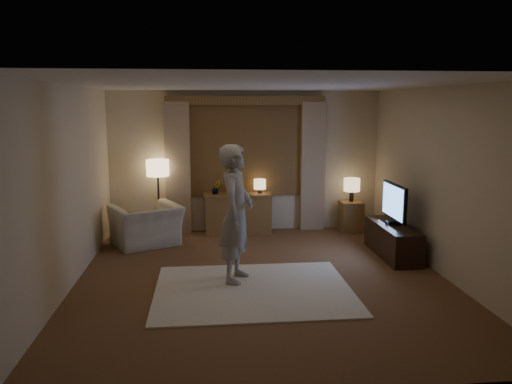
{
  "coord_description": "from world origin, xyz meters",
  "views": [
    {
      "loc": [
        -0.74,
        -6.45,
        2.35
      ],
      "look_at": [
        -0.03,
        0.6,
        1.1
      ],
      "focal_mm": 35.0,
      "sensor_mm": 36.0,
      "label": 1
    }
  ],
  "objects": [
    {
      "name": "room",
      "position": [
        0.0,
        0.5,
        1.33
      ],
      "size": [
        5.04,
        5.54,
        2.64
      ],
      "color": "brown",
      "rests_on": "ground"
    },
    {
      "name": "rug",
      "position": [
        -0.16,
        -0.41,
        0.01
      ],
      "size": [
        2.5,
        2.0,
        0.02
      ],
      "primitive_type": "cube",
      "color": "beige",
      "rests_on": "floor"
    },
    {
      "name": "sideboard",
      "position": [
        -0.16,
        2.5,
        0.35
      ],
      "size": [
        1.2,
        0.4,
        0.7
      ],
      "primitive_type": "cube",
      "color": "brown",
      "rests_on": "floor"
    },
    {
      "name": "picture_frame",
      "position": [
        -0.16,
        2.5,
        0.8
      ],
      "size": [
        0.16,
        0.02,
        0.2
      ],
      "primitive_type": "cube",
      "color": "brown",
      "rests_on": "sideboard"
    },
    {
      "name": "plant",
      "position": [
        -0.56,
        2.5,
        0.85
      ],
      "size": [
        0.17,
        0.13,
        0.3
      ],
      "primitive_type": "imported",
      "color": "#999999",
      "rests_on": "sideboard"
    },
    {
      "name": "table_lamp_sideboard",
      "position": [
        0.24,
        2.5,
        0.9
      ],
      "size": [
        0.22,
        0.22,
        0.3
      ],
      "color": "black",
      "rests_on": "sideboard"
    },
    {
      "name": "floor_lamp",
      "position": [
        -1.6,
        2.5,
        1.16
      ],
      "size": [
        0.4,
        0.4,
        1.38
      ],
      "color": "black",
      "rests_on": "floor"
    },
    {
      "name": "armchair",
      "position": [
        -1.76,
        1.85,
        0.34
      ],
      "size": [
        1.35,
        1.3,
        0.68
      ],
      "primitive_type": "imported",
      "rotation": [
        0.0,
        0.0,
        -2.67
      ],
      "color": "beige",
      "rests_on": "floor"
    },
    {
      "name": "side_table",
      "position": [
        1.95,
        2.45,
        0.28
      ],
      "size": [
        0.4,
        0.4,
        0.56
      ],
      "primitive_type": "cube",
      "color": "brown",
      "rests_on": "floor"
    },
    {
      "name": "table_lamp_side",
      "position": [
        1.95,
        2.45,
        0.87
      ],
      "size": [
        0.3,
        0.3,
        0.44
      ],
      "color": "black",
      "rests_on": "side_table"
    },
    {
      "name": "tv_stand",
      "position": [
        2.15,
        0.85,
        0.25
      ],
      "size": [
        0.45,
        1.4,
        0.5
      ],
      "primitive_type": "cube",
      "color": "black",
      "rests_on": "floor"
    },
    {
      "name": "tv",
      "position": [
        2.15,
        0.85,
        0.86
      ],
      "size": [
        0.22,
        0.9,
        0.65
      ],
      "color": "black",
      "rests_on": "tv_stand"
    },
    {
      "name": "person",
      "position": [
        -0.35,
        -0.04,
        0.93
      ],
      "size": [
        0.63,
        0.77,
        1.82
      ],
      "primitive_type": "imported",
      "rotation": [
        0.0,
        0.0,
        1.24
      ],
      "color": "gray",
      "rests_on": "rug"
    }
  ]
}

